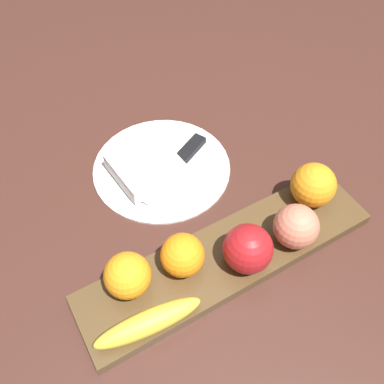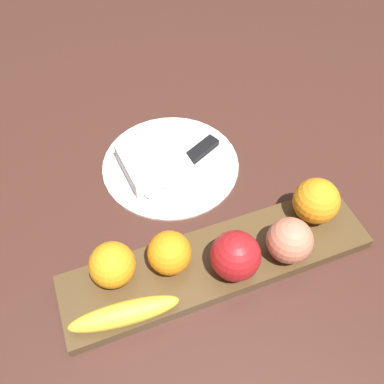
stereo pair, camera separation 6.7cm
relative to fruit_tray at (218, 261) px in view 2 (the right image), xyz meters
name	(u,v)px [view 2 (the right image)]	position (x,y,z in m)	size (l,w,h in m)	color
ground_plane	(218,287)	(0.01, 0.03, -0.01)	(2.40, 2.40, 0.00)	#43251E
fruit_tray	(218,261)	(0.00, 0.00, 0.00)	(0.48, 0.12, 0.02)	#513B21
apple	(235,256)	(-0.01, 0.02, 0.05)	(0.07, 0.07, 0.07)	#AF1A1E
banana	(124,314)	(0.15, 0.04, 0.03)	(0.15, 0.03, 0.03)	yellow
orange_near_apple	(112,265)	(0.15, -0.03, 0.04)	(0.07, 0.07, 0.07)	orange
orange_near_banana	(170,253)	(0.07, -0.02, 0.04)	(0.06, 0.06, 0.06)	orange
orange_center	(316,201)	(-0.17, -0.02, 0.05)	(0.07, 0.07, 0.07)	orange
peach	(290,240)	(-0.10, 0.03, 0.04)	(0.07, 0.07, 0.07)	#D4795C
dinner_plate	(171,163)	(0.00, -0.22, -0.01)	(0.25, 0.25, 0.01)	white
folded_napkin	(154,161)	(0.03, -0.22, 0.01)	(0.11, 0.11, 0.03)	white
knife	(193,157)	(-0.04, -0.21, 0.00)	(0.17, 0.10, 0.01)	silver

